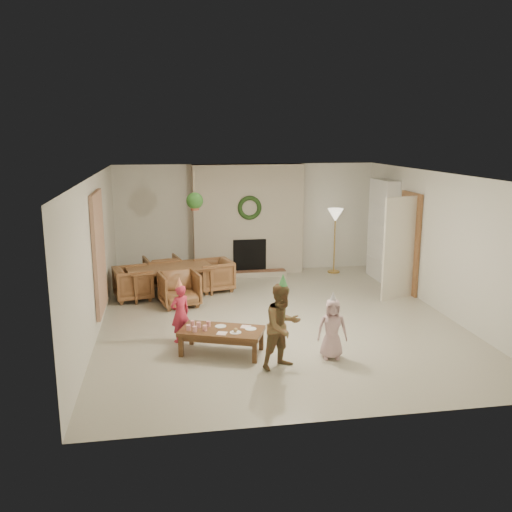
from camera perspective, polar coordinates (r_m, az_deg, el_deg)
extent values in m
plane|color=#B7B29E|center=(9.58, 2.18, -6.59)|extent=(7.00, 7.00, 0.00)
plane|color=white|center=(9.07, 2.31, 8.49)|extent=(7.00, 7.00, 0.00)
plane|color=silver|center=(12.64, -0.97, 3.98)|extent=(7.00, 0.00, 7.00)
plane|color=silver|center=(5.98, 9.05, -6.13)|extent=(7.00, 0.00, 7.00)
plane|color=silver|center=(9.14, -16.52, 0.07)|extent=(0.00, 7.00, 7.00)
plane|color=silver|center=(10.27, 18.87, 1.27)|extent=(0.00, 7.00, 7.00)
cube|color=#5C2518|center=(12.44, -0.83, 3.84)|extent=(2.50, 0.40, 2.50)
cube|color=#602E1A|center=(12.35, -0.57, -1.87)|extent=(1.60, 0.30, 0.12)
cube|color=black|center=(12.42, -0.69, 0.07)|extent=(0.75, 0.12, 0.75)
torus|color=#193614|center=(12.18, -0.67, 5.07)|extent=(0.54, 0.10, 0.54)
cylinder|color=gold|center=(12.85, 8.14, -1.63)|extent=(0.28, 0.28, 0.03)
cylinder|color=gold|center=(12.70, 8.23, 1.36)|extent=(0.03, 0.03, 1.35)
cone|color=beige|center=(12.59, 8.32, 4.26)|extent=(0.36, 0.36, 0.30)
cube|color=white|center=(12.27, 13.13, 2.68)|extent=(0.30, 1.00, 2.20)
cube|color=white|center=(12.39, 12.90, -0.29)|extent=(0.30, 0.92, 0.03)
cube|color=white|center=(12.31, 12.99, 1.53)|extent=(0.30, 0.92, 0.03)
cube|color=white|center=(12.24, 13.08, 3.37)|extent=(0.30, 0.92, 0.03)
cube|color=white|center=(12.19, 13.18, 5.22)|extent=(0.30, 0.92, 0.03)
cube|color=#A4311E|center=(12.22, 13.11, 0.20)|extent=(0.20, 0.40, 0.24)
cube|color=#285C93|center=(12.32, 12.85, 2.21)|extent=(0.20, 0.44, 0.24)
cube|color=#C4862A|center=(12.12, 13.20, 3.89)|extent=(0.20, 0.36, 0.22)
cube|color=brown|center=(11.35, 15.78, 1.32)|extent=(0.05, 0.86, 2.04)
cube|color=beige|center=(10.86, 14.80, 0.77)|extent=(0.77, 0.32, 2.00)
cube|color=tan|center=(9.33, -16.13, 0.34)|extent=(0.06, 1.20, 2.00)
imported|color=brown|center=(10.99, -8.97, -2.61)|extent=(1.83, 1.28, 0.59)
imported|color=brown|center=(10.29, -8.02, -3.45)|extent=(0.83, 0.85, 0.65)
imported|color=brown|center=(11.67, -9.81, -1.58)|extent=(0.83, 0.85, 0.65)
imported|color=brown|center=(10.85, -12.74, -2.81)|extent=(0.85, 0.83, 0.65)
imported|color=brown|center=(11.22, -4.42, -2.02)|extent=(0.85, 0.83, 0.65)
cylinder|color=tan|center=(10.42, -6.48, 7.03)|extent=(0.01, 0.01, 0.70)
cylinder|color=brown|center=(10.46, -6.43, 5.12)|extent=(0.16, 0.16, 0.12)
sphere|color=#204E1A|center=(10.45, -6.45, 5.77)|extent=(0.32, 0.32, 0.32)
cube|color=brown|center=(8.05, -3.62, -7.86)|extent=(1.34, 0.99, 0.06)
cube|color=brown|center=(8.07, -3.61, -8.29)|extent=(1.22, 0.87, 0.07)
cube|color=brown|center=(8.05, -7.86, -9.36)|extent=(0.08, 0.08, 0.31)
cube|color=brown|center=(7.78, -0.13, -10.05)|extent=(0.08, 0.08, 0.31)
cube|color=brown|center=(8.48, -6.76, -8.16)|extent=(0.08, 0.08, 0.31)
cube|color=brown|center=(8.22, 0.57, -8.76)|extent=(0.08, 0.08, 0.31)
cylinder|color=white|center=(8.03, -7.10, -7.46)|extent=(0.08, 0.08, 0.08)
cylinder|color=white|center=(8.19, -6.68, -7.03)|extent=(0.08, 0.08, 0.08)
cylinder|color=white|center=(7.95, -6.44, -7.64)|extent=(0.08, 0.08, 0.08)
cylinder|color=white|center=(8.12, -6.04, -7.20)|extent=(0.08, 0.08, 0.08)
cylinder|color=white|center=(7.98, -5.38, -7.53)|extent=(0.08, 0.08, 0.08)
cylinder|color=white|center=(8.15, -5.00, -7.10)|extent=(0.08, 0.08, 0.08)
cylinder|color=white|center=(8.15, -3.73, -7.36)|extent=(0.21, 0.21, 0.01)
cylinder|color=white|center=(7.90, -2.16, -8.00)|extent=(0.21, 0.21, 0.01)
cylinder|color=white|center=(8.03, -0.55, -7.64)|extent=(0.21, 0.21, 0.01)
sphere|color=tan|center=(7.89, -2.16, -7.75)|extent=(0.08, 0.08, 0.06)
cube|color=#FEBBBE|center=(7.88, -3.61, -8.09)|extent=(0.18, 0.18, 0.01)
cube|color=#FEBBBE|center=(8.12, -1.09, -7.42)|extent=(0.18, 0.18, 0.01)
imported|color=#C52A43|center=(8.51, -7.95, -5.99)|extent=(0.40, 0.35, 0.91)
cone|color=#EFBA4F|center=(8.37, -8.05, -2.78)|extent=(0.14, 0.14, 0.17)
imported|color=brown|center=(7.48, 2.80, -7.35)|extent=(0.72, 0.66, 1.20)
cone|color=#4EB65B|center=(7.29, 2.85, -2.60)|extent=(0.15, 0.15, 0.20)
imported|color=#CFA5AB|center=(7.91, 7.99, -7.57)|extent=(0.47, 0.35, 0.88)
cone|color=silver|center=(7.76, 8.09, -4.26)|extent=(0.15, 0.15, 0.16)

